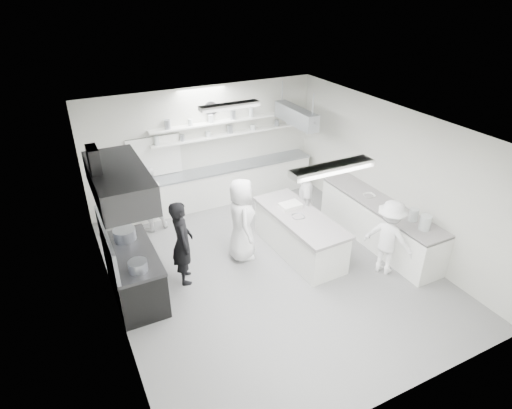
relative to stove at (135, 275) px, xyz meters
name	(u,v)px	position (x,y,z in m)	size (l,w,h in m)	color
floor	(269,268)	(2.60, -0.40, -0.46)	(6.00, 7.00, 0.02)	gray
ceiling	(271,127)	(2.60, -0.40, 2.56)	(6.00, 7.00, 0.02)	silver
wall_back	(205,146)	(2.60, 3.10, 1.05)	(6.00, 0.04, 3.00)	beige
wall_front	(402,322)	(2.60, -3.90, 1.05)	(6.00, 0.04, 3.00)	beige
wall_left	(107,243)	(-0.40, -0.40, 1.05)	(0.04, 7.00, 3.00)	beige
wall_right	(391,175)	(5.60, -0.40, 1.05)	(0.04, 7.00, 3.00)	beige
stove	(135,275)	(0.00, 0.00, 0.00)	(0.80, 1.80, 0.90)	black
exhaust_hood	(119,182)	(0.00, 0.00, 1.90)	(0.85, 2.00, 0.50)	#343436
back_counter	(222,185)	(2.90, 2.80, 0.01)	(5.00, 0.60, 0.92)	white
shelf_lower	(232,134)	(3.30, 2.97, 1.30)	(4.20, 0.26, 0.04)	white
shelf_upper	(231,120)	(3.30, 2.97, 1.65)	(4.20, 0.26, 0.04)	white
pass_through_window	(154,156)	(1.30, 3.08, 1.00)	(1.30, 0.04, 1.00)	black
wall_clock	(211,108)	(2.80, 3.06, 2.00)	(0.32, 0.32, 0.05)	white
right_counter	(379,223)	(5.25, -0.60, 0.02)	(0.74, 3.30, 0.94)	white
pot_rack	(296,116)	(4.60, 2.00, 1.85)	(0.30, 1.60, 0.40)	#999EA7
light_fixture_front	(332,168)	(2.60, -2.20, 2.49)	(1.30, 0.25, 0.10)	white
light_fixture_rear	(230,106)	(2.60, 1.40, 2.49)	(1.30, 0.25, 0.10)	white
prep_island	(299,235)	(3.46, -0.15, -0.02)	(0.87, 2.32, 0.86)	white
stove_pot	(125,235)	(0.00, 0.47, 0.59)	(0.41, 0.41, 0.27)	#999EA7
cook_stove	(182,243)	(0.96, 0.02, 0.41)	(0.63, 0.41, 1.73)	black
cook_back	(149,199)	(0.86, 2.22, 0.34)	(0.77, 0.60, 1.58)	white
cook_island_left	(242,220)	(2.30, 0.25, 0.45)	(0.88, 0.57, 1.80)	white
cook_island_right	(305,201)	(3.99, 0.49, 0.36)	(0.95, 0.39, 1.62)	white
cook_right	(389,238)	(4.66, -1.52, 0.34)	(1.03, 0.59, 1.59)	white
bowl_island_a	(298,217)	(3.40, -0.17, 0.44)	(0.26, 0.26, 0.07)	#999EA7
bowl_island_b	(292,207)	(3.51, 0.26, 0.44)	(0.20, 0.20, 0.06)	white
bowl_right	(369,196)	(5.24, -0.20, 0.52)	(0.26, 0.26, 0.06)	white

